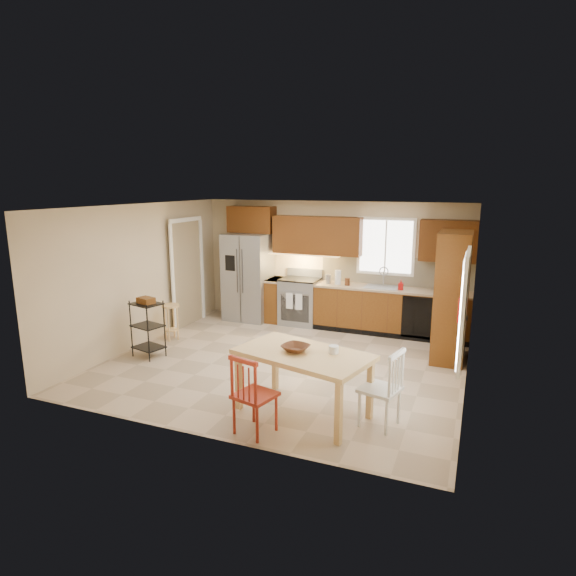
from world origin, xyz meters
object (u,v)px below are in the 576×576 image
(pantry, at_px, (452,297))
(dining_table, at_px, (303,384))
(table_jar, at_px, (334,351))
(bar_stool, at_px, (171,322))
(range_stove, at_px, (300,302))
(chair_red, at_px, (255,394))
(chair_white, at_px, (380,388))
(utility_cart, at_px, (148,329))
(table_bowl, at_px, (296,352))
(soap_bottle, at_px, (401,285))
(fire_extinguisher, at_px, (462,311))
(refrigerator, at_px, (248,277))

(pantry, relative_size, dining_table, 1.29)
(table_jar, distance_m, bar_stool, 4.06)
(range_stove, relative_size, chair_red, 0.96)
(range_stove, distance_m, chair_red, 4.49)
(chair_white, relative_size, utility_cart, 1.00)
(chair_red, distance_m, bar_stool, 3.84)
(chair_white, bearing_deg, table_bowl, 107.16)
(table_jar, distance_m, utility_cart, 3.58)
(soap_bottle, bearing_deg, bar_stool, -155.30)
(fire_extinguisher, distance_m, table_jar, 2.12)
(dining_table, height_order, utility_cart, utility_cart)
(range_stove, xyz_separation_m, table_bowl, (1.32, -3.71, 0.35))
(dining_table, distance_m, utility_cart, 3.24)
(table_jar, xyz_separation_m, utility_cart, (-3.45, 0.85, -0.36))
(range_stove, distance_m, chair_white, 4.36)
(chair_white, relative_size, table_jar, 6.59)
(refrigerator, relative_size, dining_table, 1.12)
(bar_stool, bearing_deg, table_bowl, -35.61)
(soap_bottle, bearing_deg, fire_extinguisher, -59.47)
(pantry, bearing_deg, refrigerator, 167.38)
(chair_white, xyz_separation_m, table_jar, (-0.59, 0.05, 0.36))
(fire_extinguisher, distance_m, dining_table, 2.53)
(soap_bottle, distance_m, table_bowl, 3.70)
(range_stove, distance_m, fire_extinguisher, 3.83)
(fire_extinguisher, height_order, chair_red, fire_extinguisher)
(table_jar, relative_size, bar_stool, 0.22)
(table_jar, bearing_deg, soap_bottle, 85.98)
(fire_extinguisher, bearing_deg, bar_stool, 178.09)
(table_bowl, distance_m, table_jar, 0.47)
(chair_white, bearing_deg, utility_cart, 91.83)
(soap_bottle, bearing_deg, utility_cart, -144.20)
(refrigerator, relative_size, fire_extinguisher, 5.06)
(soap_bottle, distance_m, pantry, 1.31)
(refrigerator, distance_m, chair_white, 5.06)
(chair_red, xyz_separation_m, bar_stool, (-2.92, 2.49, -0.15))
(range_stove, xyz_separation_m, bar_stool, (-1.85, -1.87, -0.13))
(table_jar, height_order, bar_stool, table_jar)
(table_bowl, bearing_deg, chair_white, 2.72)
(soap_bottle, bearing_deg, pantry, -43.45)
(refrigerator, distance_m, fire_extinguisher, 4.76)
(pantry, relative_size, fire_extinguisher, 5.83)
(chair_red, bearing_deg, soap_bottle, 91.86)
(range_stove, relative_size, pantry, 0.44)
(soap_bottle, relative_size, pantry, 0.09)
(table_jar, bearing_deg, fire_extinguisher, 48.40)
(chair_white, distance_m, table_bowl, 1.10)
(fire_extinguisher, bearing_deg, dining_table, -136.31)
(fire_extinguisher, distance_m, bar_stool, 5.09)
(soap_bottle, relative_size, utility_cart, 0.20)
(table_jar, bearing_deg, dining_table, -164.05)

